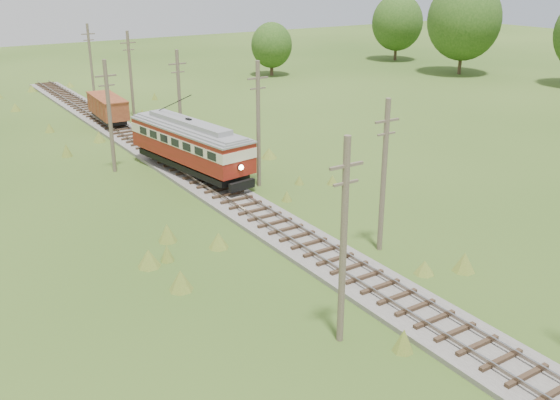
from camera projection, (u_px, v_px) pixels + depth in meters
railbed_main at (201, 180)px, 46.03m from camera, size 3.60×96.00×0.57m
streetcar at (190, 142)px, 46.48m from camera, size 4.66×12.74×5.77m
gondola at (108, 107)px, 61.83m from camera, size 2.73×7.32×2.39m
gravel_pile at (184, 132)px, 57.93m from camera, size 3.08×3.26×1.12m
utility_pole_r_2 at (384, 175)px, 33.63m from camera, size 1.60×0.30×8.60m
utility_pole_r_3 at (258, 124)px, 43.74m from camera, size 1.60×0.30×9.00m
utility_pole_r_4 at (179, 97)px, 53.97m from camera, size 1.60×0.30×8.40m
utility_pole_r_5 at (131, 74)px, 64.31m from camera, size 1.60×0.30×8.90m
utility_pole_r_6 at (91, 60)px, 74.48m from camera, size 1.60×0.30×8.70m
utility_pole_l_a at (343, 241)px, 25.03m from camera, size 1.60×0.30×9.00m
utility_pole_l_b at (110, 116)px, 46.98m from camera, size 1.60×0.30×8.60m
tree_right_4 at (464, 20)px, 89.65m from camera, size 10.50×10.50×13.53m
tree_right_5 at (397, 22)px, 103.80m from camera, size 8.40×8.40×10.82m
tree_mid_b at (272, 45)px, 89.69m from camera, size 5.88×5.88×7.57m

